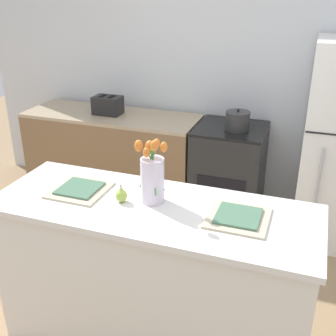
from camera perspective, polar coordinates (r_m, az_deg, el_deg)
The scene contains 11 objects.
ground_plane at distance 2.88m, azimuth -1.81°, elevation -21.84°, with size 10.00×10.00×0.00m, color #997A56.
back_wall at distance 3.99m, azimuth 8.75°, elevation 13.46°, with size 5.20×0.08×2.70m.
kitchen_island at distance 2.56m, azimuth -1.95°, elevation -14.41°, with size 1.80×0.66×0.95m.
back_counter at distance 4.22m, azimuth -7.37°, elevation 1.38°, with size 1.68×0.60×0.90m.
stove_range at distance 3.87m, azimuth 8.17°, elevation -0.86°, with size 0.60×0.61×0.90m.
flower_vase at distance 2.28m, azimuth -2.15°, elevation -1.12°, with size 0.18×0.15×0.39m.
pear_figurine at distance 2.33m, azimuth -6.33°, elevation -3.66°, with size 0.06×0.06×0.11m.
plate_setting_left at distance 2.50m, azimuth -11.87°, elevation -2.84°, with size 0.31×0.31×0.02m.
plate_setting_right at distance 2.20m, azimuth 9.48°, elevation -6.57°, with size 0.31×0.31×0.02m.
toaster at distance 4.06m, azimuth -8.17°, elevation 8.42°, with size 0.28×0.18×0.17m.
cooking_pot at distance 3.62m, azimuth 9.39°, elevation 6.34°, with size 0.21×0.21×0.18m.
Camera 1 is at (0.76, -1.86, 2.07)m, focal length 45.00 mm.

